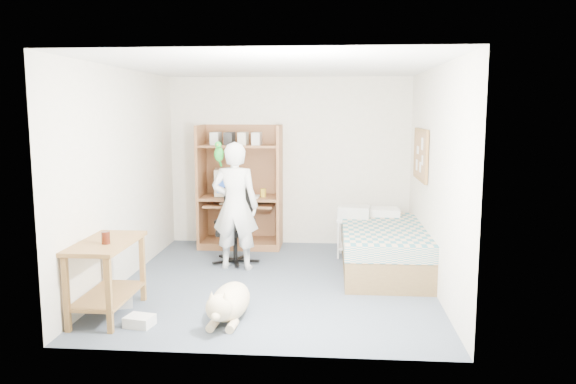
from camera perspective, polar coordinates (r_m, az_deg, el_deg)
The scene contains 21 objects.
floor at distance 6.72m, azimuth -1.20°, elevation -9.13°, with size 4.00×4.00×0.00m, color #46525F.
wall_back at distance 8.44m, azimuth 0.14°, elevation 3.13°, with size 3.60×0.02×2.50m, color silver.
wall_right at distance 6.52m, azimuth 14.70°, elevation 1.32°, with size 0.02×4.00×2.50m, color silver.
wall_left at distance 6.87m, azimuth -16.34°, elevation 1.60°, with size 0.02×4.00×2.50m, color silver.
ceiling at distance 6.43m, azimuth -1.27°, elevation 12.65°, with size 3.60×4.00×0.02m, color white.
computer_hutch at distance 8.31m, azimuth -4.82°, elevation 0.04°, with size 1.20×0.63×1.80m.
bed at distance 7.23m, azimuth 9.64°, elevation -5.61°, with size 1.02×2.02×0.66m.
side_desk at distance 5.83m, azimuth -17.94°, elevation -7.23°, with size 0.50×1.00×0.75m.
corkboard at distance 7.38m, azimuth 13.33°, elevation 3.72°, with size 0.04×0.94×0.66m.
office_chair at distance 7.52m, azimuth -5.29°, elevation -4.51°, with size 0.55×0.55×0.98m.
person at distance 7.13m, azimuth -5.39°, elevation -1.43°, with size 0.59×0.39×1.62m, color white.
parrot at distance 7.10m, azimuth -7.04°, elevation 3.98°, with size 0.12×0.21×0.33m.
dog at distance 5.55m, azimuth -6.02°, elevation -11.07°, with size 0.40×1.09×0.41m.
printer_cart at distance 7.79m, azimuth 6.71°, elevation -4.03°, with size 0.49×0.41×0.53m.
printer at distance 7.74m, azimuth 6.74°, elevation -2.08°, with size 0.42×0.32×0.18m, color beige.
crt_monitor at distance 8.33m, azimuth -6.04°, elevation 1.03°, with size 0.46×0.48×0.38m.
keyboard at distance 8.19m, azimuth -5.32°, elevation -1.16°, with size 0.45×0.16×0.03m, color beige.
pencil_cup at distance 8.18m, azimuth -2.53°, elevation -0.08°, with size 0.08×0.08×0.12m, color gold.
drink_glass at distance 5.64m, azimuth -18.03°, elevation -4.44°, with size 0.08×0.08×0.12m, color #3C1309.
floor_box_a at distance 5.59m, azimuth -14.84°, elevation -12.55°, with size 0.25×0.20×0.10m, color white.
floor_box_b at distance 6.18m, azimuth -16.35°, elevation -10.67°, with size 0.18×0.22×0.08m, color #ABABA6.
Camera 1 is at (0.65, -6.38, 2.02)m, focal length 35.00 mm.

